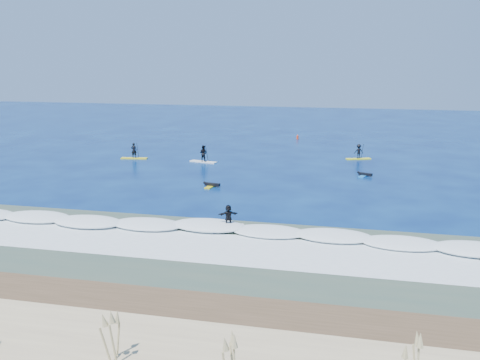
% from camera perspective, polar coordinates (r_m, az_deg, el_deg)
% --- Properties ---
extents(ground, '(160.00, 160.00, 0.00)m').
position_cam_1_polar(ground, '(43.93, -1.15, -1.33)').
color(ground, '#04164C').
rests_on(ground, ground).
extents(wet_sand_strip, '(90.00, 5.00, 0.08)m').
position_cam_1_polar(wet_sand_strip, '(24.82, -13.60, -13.22)').
color(wet_sand_strip, '#493722').
rests_on(wet_sand_strip, ground).
extents(shallow_water, '(90.00, 13.00, 0.01)m').
position_cam_1_polar(shallow_water, '(31.13, -7.46, -7.47)').
color(shallow_water, '#374C3D').
rests_on(shallow_water, ground).
extents(breaking_wave, '(40.00, 6.00, 0.30)m').
position_cam_1_polar(breaking_wave, '(34.70, -5.17, -5.27)').
color(breaking_wave, white).
rests_on(breaking_wave, ground).
extents(whitewater, '(34.00, 5.00, 0.02)m').
position_cam_1_polar(whitewater, '(32.01, -6.83, -6.88)').
color(whitewater, silver).
rests_on(whitewater, ground).
extents(dune_grass, '(40.00, 4.00, 1.70)m').
position_cam_1_polar(dune_grass, '(19.79, -21.16, -14.82)').
color(dune_grass, tan).
rests_on(dune_grass, dune).
extents(sup_paddler_left, '(2.96, 1.13, 2.03)m').
position_cam_1_polar(sup_paddler_left, '(59.78, -11.24, 2.85)').
color(sup_paddler_left, yellow).
rests_on(sup_paddler_left, ground).
extents(sup_paddler_center, '(3.07, 1.39, 2.09)m').
position_cam_1_polar(sup_paddler_center, '(56.73, -3.93, 2.68)').
color(sup_paddler_center, white).
rests_on(sup_paddler_center, ground).
extents(sup_paddler_right, '(2.78, 1.59, 1.91)m').
position_cam_1_polar(sup_paddler_right, '(59.71, 12.53, 2.88)').
color(sup_paddler_right, yellow).
rests_on(sup_paddler_right, ground).
extents(prone_paddler_near, '(1.54, 1.99, 0.40)m').
position_cam_1_polar(prone_paddler_near, '(45.91, -3.05, -0.55)').
color(prone_paddler_near, gold).
rests_on(prone_paddler_near, ground).
extents(prone_paddler_far, '(1.42, 1.89, 0.38)m').
position_cam_1_polar(prone_paddler_far, '(51.31, 13.15, 0.55)').
color(prone_paddler_far, blue).
rests_on(prone_paddler_far, ground).
extents(wave_surfer, '(2.11, 1.41, 1.50)m').
position_cam_1_polar(wave_surfer, '(34.30, -1.25, -3.95)').
color(wave_surfer, silver).
rests_on(wave_surfer, breaking_wave).
extents(marker_buoy, '(0.30, 0.30, 0.71)m').
position_cam_1_polar(marker_buoy, '(73.30, 6.15, 4.57)').
color(marker_buoy, red).
rests_on(marker_buoy, ground).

